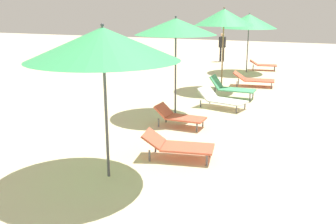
{
  "coord_description": "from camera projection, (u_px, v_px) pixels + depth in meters",
  "views": [
    {
      "loc": [
        2.93,
        3.52,
        2.87
      ],
      "look_at": [
        0.43,
        8.95,
        1.25
      ],
      "focal_mm": 40.37,
      "sensor_mm": 36.0,
      "label": 1
    }
  ],
  "objects": [
    {
      "name": "umbrella_third",
      "position": [
        103.0,
        44.0,
        6.14
      ],
      "size": [
        2.55,
        2.55,
        2.67
      ],
      "color": "#4C4C51",
      "rests_on": "ground"
    },
    {
      "name": "lounger_third_shoreside",
      "position": [
        177.0,
        145.0,
        7.48
      ],
      "size": [
        1.49,
        0.9,
        0.53
      ],
      "rotation": [
        0.0,
        0.0,
        0.23
      ],
      "color": "#D8593F",
      "rests_on": "ground"
    },
    {
      "name": "umbrella_fourth",
      "position": [
        176.0,
        27.0,
        10.14
      ],
      "size": [
        2.23,
        2.23,
        2.72
      ],
      "color": "#4C4C51",
      "rests_on": "ground"
    },
    {
      "name": "lounger_fourth_shoreside",
      "position": [
        221.0,
        99.0,
        11.39
      ],
      "size": [
        1.52,
        0.93,
        0.59
      ],
      "rotation": [
        0.0,
        0.0,
        -0.18
      ],
      "color": "white",
      "rests_on": "ground"
    },
    {
      "name": "lounger_fourth_inland",
      "position": [
        179.0,
        116.0,
        9.54
      ],
      "size": [
        1.27,
        0.6,
        0.54
      ],
      "rotation": [
        0.0,
        0.0,
        0.03
      ],
      "color": "#D8593F",
      "rests_on": "ground"
    },
    {
      "name": "umbrella_fifth",
      "position": [
        224.0,
        17.0,
        13.43
      ],
      "size": [
        2.15,
        2.15,
        2.98
      ],
      "color": "olive",
      "rests_on": "ground"
    },
    {
      "name": "lounger_fifth_shoreside",
      "position": [
        253.0,
        79.0,
        14.64
      ],
      "size": [
        1.65,
        0.92,
        0.55
      ],
      "rotation": [
        0.0,
        0.0,
        0.16
      ],
      "color": "#D8593F",
      "rests_on": "ground"
    },
    {
      "name": "lounger_fifth_inland",
      "position": [
        231.0,
        88.0,
        12.63
      ],
      "size": [
        1.5,
        0.66,
        0.74
      ],
      "rotation": [
        0.0,
        0.0,
        0.03
      ],
      "color": "#4CA572",
      "rests_on": "ground"
    },
    {
      "name": "umbrella_farthest",
      "position": [
        249.0,
        21.0,
        17.42
      ],
      "size": [
        2.57,
        2.57,
        2.76
      ],
      "color": "#4C4C51",
      "rests_on": "ground"
    },
    {
      "name": "lounger_farthest_shoreside",
      "position": [
        263.0,
        65.0,
        18.56
      ],
      "size": [
        1.39,
        0.84,
        0.49
      ],
      "rotation": [
        0.0,
        0.0,
        0.19
      ],
      "color": "#D8593F",
      "rests_on": "ground"
    },
    {
      "name": "person_walking_far",
      "position": [
        222.0,
        44.0,
        21.57
      ],
      "size": [
        0.37,
        0.23,
        1.62
      ],
      "rotation": [
        0.0,
        0.0,
        4.68
      ],
      "color": "#262628",
      "rests_on": "ground"
    }
  ]
}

